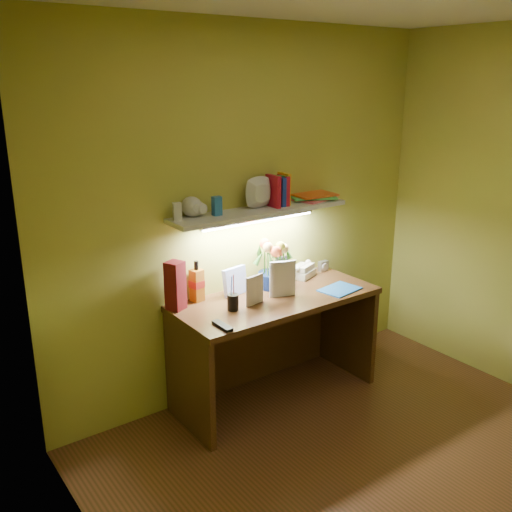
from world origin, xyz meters
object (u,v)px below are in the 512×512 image
at_px(flower_bouquet, 273,262).
at_px(desk_clock, 323,266).
at_px(whisky_bottle, 197,281).
at_px(telephone, 303,270).
at_px(desk, 276,348).

relative_size(flower_bouquet, desk_clock, 4.75).
bearing_deg(desk_clock, flower_bouquet, -176.21).
xyz_separation_m(desk_clock, whisky_bottle, (-1.07, 0.03, 0.10)).
bearing_deg(telephone, flower_bouquet, 165.57).
height_order(desk, telephone, telephone).
xyz_separation_m(desk, desk_clock, (0.61, 0.21, 0.41)).
bearing_deg(telephone, whisky_bottle, 155.23).
distance_m(flower_bouquet, whisky_bottle, 0.57).
height_order(flower_bouquet, desk_clock, flower_bouquet).
bearing_deg(telephone, desk, -175.13).
relative_size(desk, flower_bouquet, 3.84).
relative_size(desk_clock, whisky_bottle, 0.28).
bearing_deg(desk, whisky_bottle, 151.94).
bearing_deg(flower_bouquet, telephone, 7.30).
distance_m(desk, whisky_bottle, 0.73).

